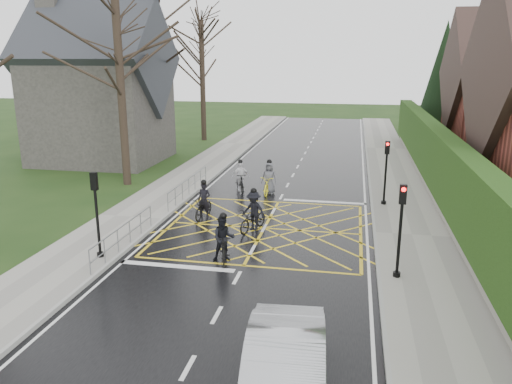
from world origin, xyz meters
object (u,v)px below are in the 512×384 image
(cyclist_back, at_px, (223,243))
(car, at_px, (284,374))
(cyclist_lead, at_px, (269,182))
(cyclist_rear, at_px, (204,206))
(cyclist_front, at_px, (240,180))
(cyclist_mid, at_px, (253,215))

(cyclist_back, xyz_separation_m, car, (3.17, -7.18, 0.10))
(car, bearing_deg, cyclist_lead, 95.97)
(car, bearing_deg, cyclist_rear, 109.36)
(cyclist_front, relative_size, car, 0.38)
(cyclist_back, xyz_separation_m, cyclist_lead, (0.06, 9.20, -0.03))
(cyclist_mid, relative_size, cyclist_front, 1.11)
(cyclist_front, distance_m, car, 17.27)
(cyclist_mid, bearing_deg, cyclist_lead, 114.25)
(cyclist_back, bearing_deg, cyclist_mid, 66.77)
(cyclist_rear, height_order, cyclist_back, cyclist_back)
(cyclist_back, bearing_deg, cyclist_lead, 73.07)
(cyclist_rear, bearing_deg, cyclist_back, -60.17)
(cyclist_lead, bearing_deg, cyclist_front, 174.00)
(cyclist_mid, distance_m, car, 10.92)
(cyclist_back, height_order, cyclist_mid, cyclist_mid)
(cyclist_rear, height_order, cyclist_front, cyclist_rear)
(cyclist_front, height_order, cyclist_lead, cyclist_lead)
(cyclist_back, height_order, car, cyclist_back)
(cyclist_rear, distance_m, cyclist_back, 5.09)
(cyclist_rear, bearing_deg, cyclist_lead, 69.68)
(cyclist_back, distance_m, car, 7.84)
(cyclist_mid, relative_size, cyclist_lead, 1.03)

